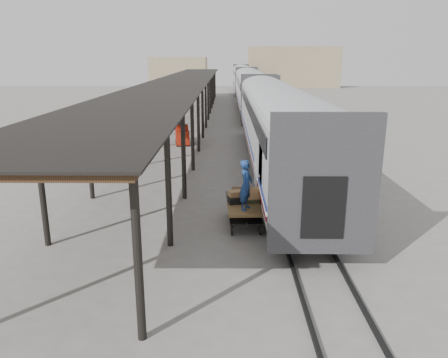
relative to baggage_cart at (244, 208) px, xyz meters
The scene contains 11 objects.
ground 1.35m from the baggage_cart, behind, with size 160.00×160.00×0.00m, color slate.
train 34.06m from the baggage_cart, 86.59° to the left, with size 3.45×76.01×4.01m.
canopy 24.81m from the baggage_cart, 100.72° to the left, with size 4.90×64.30×4.15m.
rails 34.21m from the baggage_cart, 86.60° to the left, with size 1.54×150.00×0.12m.
building_far 79.26m from the baggage_cart, 80.68° to the left, with size 18.00×10.00×8.00m, color tan.
building_left 82.94m from the baggage_cart, 97.75° to the left, with size 12.00×8.00×6.00m, color tan.
baggage_cart is the anchor object (origin of this frame).
suitcase_stack 0.56m from the baggage_cart, 109.49° to the left, with size 1.25×1.24×0.44m.
luggage_tug 15.89m from the baggage_cart, 103.97° to the left, with size 1.17×1.67×1.37m.
porter 1.28m from the baggage_cart, 87.65° to the right, with size 0.65×0.43×1.79m, color navy.
pedestrian 17.36m from the baggage_cart, 103.49° to the left, with size 0.98×0.41×1.67m, color black.
Camera 1 is at (0.54, -15.41, 6.08)m, focal length 35.00 mm.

